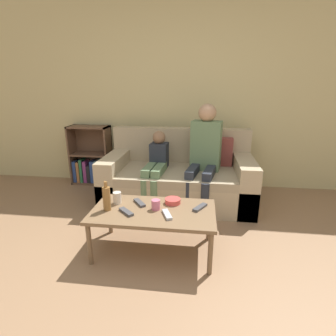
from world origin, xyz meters
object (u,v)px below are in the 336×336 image
Objects in this scene: cup_near at (156,205)px; tv_remote_2 at (126,212)px; cup_far at (117,198)px; tv_remote_0 at (200,207)px; tv_remote_1 at (167,214)px; person_adult at (205,149)px; bookshelf at (92,161)px; bottle at (107,198)px; coffee_table at (153,214)px; snack_bowl at (173,201)px; couch at (179,178)px; tv_remote_3 at (139,203)px; person_child at (156,165)px.

cup_near is 0.56× the size of tv_remote_2.
cup_far is (-0.37, 0.08, 0.01)m from cup_near.
tv_remote_1 is (-0.26, -0.17, 0.00)m from tv_remote_0.
person_adult is 1.15m from cup_near.
bookshelf is at bearing 172.09° from person_adult.
tv_remote_1 is 0.54m from bottle.
tv_remote_2 is (-0.24, -0.10, -0.03)m from cup_near.
coffee_table is at bearing 6.75° from bottle.
tv_remote_0 is 1.20× the size of snack_bowl.
couch is 1.28m from tv_remote_2.
couch is 1.08m from tv_remote_3.
tv_remote_2 is at bearing -156.99° from cup_near.
person_adult is 1.02m from tv_remote_0.
tv_remote_0 is 0.54m from tv_remote_3.
bottle is at bearing -173.25° from coffee_table.
person_child reaches higher than tv_remote_0.
tv_remote_1 is 0.34m from tv_remote_3.
bookshelf reaches higher than cup_near.
person_adult is at bearing 50.99° from cup_far.
person_child is at bearing 82.76° from tv_remote_1.
person_child is 1.05m from bottle.
tv_remote_0 is at bearing 11.11° from coffee_table.
cup_near reaches higher than tv_remote_1.
tv_remote_2 is (-0.22, -0.08, 0.05)m from coffee_table.
person_child is (-0.57, -0.08, -0.20)m from person_adult.
cup_near is (-0.41, -1.04, -0.26)m from person_adult.
tv_remote_0 is 0.63m from tv_remote_2.
bottle is at bearing -107.60° from cup_far.
person_child is 1.10m from tv_remote_1.
coffee_table is 0.22m from snack_bowl.
tv_remote_0 is at bearing 10.40° from tv_remote_1.
snack_bowl is at bearing -66.00° from person_child.
tv_remote_2 is (-0.35, 0.00, 0.00)m from tv_remote_1.
cup_near reaches higher than coffee_table.
person_adult is 6.99× the size of tv_remote_1.
tv_remote_0 is 1.09× the size of tv_remote_2.
bottle reaches higher than tv_remote_3.
person_adult reaches higher than tv_remote_2.
tv_remote_0 reaches higher than coffee_table.
tv_remote_3 is (0.07, 0.19, 0.00)m from tv_remote_2.
cup_near is at bearing -76.05° from person_child.
tv_remote_0 is (0.40, 0.08, 0.05)m from coffee_table.
bookshelf reaches higher than snack_bowl.
person_adult is 0.61m from person_child.
cup_near is at bearing -64.78° from tv_remote_3.
couch is 11.71× the size of tv_remote_2.
coffee_table is at bearing -15.06° from cup_far.
tv_remote_0 is 0.26m from snack_bowl.
coffee_table is 0.19m from tv_remote_3.
person_child is at bearing 99.57° from cup_near.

